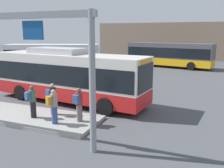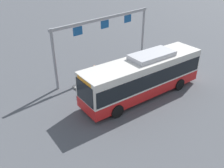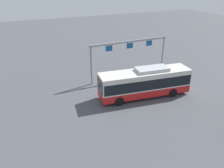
{
  "view_description": "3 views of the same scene",
  "coord_description": "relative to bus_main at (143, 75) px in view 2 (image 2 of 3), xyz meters",
  "views": [
    {
      "loc": [
        8.2,
        -13.24,
        4.42
      ],
      "look_at": [
        3.12,
        -0.22,
        1.46
      ],
      "focal_mm": 39.01,
      "sensor_mm": 36.0,
      "label": 1
    },
    {
      "loc": [
        13.24,
        10.47,
        10.34
      ],
      "look_at": [
        2.77,
        -0.64,
        1.79
      ],
      "focal_mm": 38.43,
      "sensor_mm": 36.0,
      "label": 2
    },
    {
      "loc": [
        12.96,
        19.29,
        12.53
      ],
      "look_at": [
        3.39,
        -1.6,
        1.51
      ],
      "focal_mm": 35.53,
      "sensor_mm": 36.0,
      "label": 3
    }
  ],
  "objects": [
    {
      "name": "person_waiting_far",
      "position": [
        0.81,
        -2.91,
        -0.76
      ],
      "size": [
        0.46,
        0.59,
        1.67
      ],
      "rotation": [
        0.0,
        0.0,
        1.24
      ],
      "color": "maroon",
      "rests_on": "platform_curb"
    },
    {
      "name": "trash_bin",
      "position": [
        -5.84,
        -3.46,
        -1.2
      ],
      "size": [
        0.52,
        0.52,
        0.9
      ],
      "primitive_type": "cylinder",
      "color": "#2D5133",
      "rests_on": "platform_curb"
    },
    {
      "name": "person_waiting_near",
      "position": [
        1.65,
        -4.03,
        -0.76
      ],
      "size": [
        0.51,
        0.6,
        1.67
      ],
      "rotation": [
        0.0,
        0.0,
        1.1
      ],
      "color": "#334C8C",
      "rests_on": "platform_curb"
    },
    {
      "name": "bus_main",
      "position": [
        0.0,
        0.0,
        0.0
      ],
      "size": [
        10.79,
        3.85,
        3.46
      ],
      "rotation": [
        0.0,
        0.0,
        -0.13
      ],
      "color": "red",
      "rests_on": "ground"
    },
    {
      "name": "platform_curb",
      "position": [
        -1.51,
        -3.47,
        -1.73
      ],
      "size": [
        10.0,
        2.8,
        0.16
      ],
      "primitive_type": "cube",
      "color": "#9E9E99",
      "rests_on": "ground"
    },
    {
      "name": "person_boarding",
      "position": [
        2.62,
        -3.34,
        -0.76
      ],
      "size": [
        0.37,
        0.55,
        1.67
      ],
      "rotation": [
        0.0,
        0.0,
        1.48
      ],
      "color": "slate",
      "rests_on": "platform_curb"
    },
    {
      "name": "platform_sign_gantry",
      "position": [
        -0.99,
        -5.58,
        2.04
      ],
      "size": [
        11.31,
        0.24,
        5.2
      ],
      "color": "gray",
      "rests_on": "ground"
    },
    {
      "name": "ground_plane",
      "position": [
        0.01,
        -0.0,
        -1.81
      ],
      "size": [
        120.0,
        120.0,
        0.0
      ],
      "primitive_type": "plane",
      "color": "#4C4F54"
    },
    {
      "name": "person_waiting_mid",
      "position": [
        0.15,
        -3.7,
        -0.76
      ],
      "size": [
        0.49,
        0.6,
        1.67
      ],
      "rotation": [
        0.0,
        0.0,
        1.17
      ],
      "color": "black",
      "rests_on": "platform_curb"
    }
  ]
}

